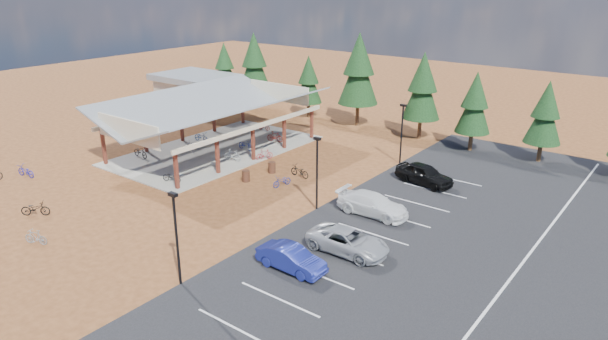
# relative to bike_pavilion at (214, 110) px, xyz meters

# --- Properties ---
(ground) EXTENTS (140.00, 140.00, 0.00)m
(ground) POSITION_rel_bike_pavilion_xyz_m (10.00, -7.00, -3.82)
(ground) COLOR #5D3218
(ground) RESTS_ON ground
(asphalt_lot) EXTENTS (27.00, 44.00, 0.04)m
(asphalt_lot) POSITION_rel_bike_pavilion_xyz_m (28.50, -4.00, -3.80)
(asphalt_lot) COLOR black
(asphalt_lot) RESTS_ON ground
(concrete_pad) EXTENTS (10.60, 18.60, 0.10)m
(concrete_pad) POSITION_rel_bike_pavilion_xyz_m (0.00, 0.00, -3.77)
(concrete_pad) COLOR gray
(concrete_pad) RESTS_ON ground
(bike_pavilion) EXTENTS (11.65, 19.40, 4.97)m
(bike_pavilion) POSITION_rel_bike_pavilion_xyz_m (0.00, 0.00, 0.00)
(bike_pavilion) COLOR #5A2419
(bike_pavilion) RESTS_ON concrete_pad
(outbuilding) EXTENTS (11.00, 7.00, 3.90)m
(outbuilding) POSITION_rel_bike_pavilion_xyz_m (-14.00, 11.00, -1.80)
(outbuilding) COLOR #ADA593
(outbuilding) RESTS_ON ground
(lamp_post_0) EXTENTS (0.50, 0.25, 5.14)m
(lamp_post_0) POSITION_rel_bike_pavilion_xyz_m (15.00, -17.00, -0.85)
(lamp_post_0) COLOR black
(lamp_post_0) RESTS_ON ground
(lamp_post_1) EXTENTS (0.50, 0.25, 5.14)m
(lamp_post_1) POSITION_rel_bike_pavilion_xyz_m (15.00, -5.00, -0.85)
(lamp_post_1) COLOR black
(lamp_post_1) RESTS_ON ground
(lamp_post_2) EXTENTS (0.50, 0.25, 5.14)m
(lamp_post_2) POSITION_rel_bike_pavilion_xyz_m (15.00, 7.00, -0.85)
(lamp_post_2) COLOR black
(lamp_post_2) RESTS_ON ground
(trash_bin_0) EXTENTS (0.60, 0.60, 0.90)m
(trash_bin_0) POSITION_rel_bike_pavilion_xyz_m (7.52, -4.07, -3.37)
(trash_bin_0) COLOR #442518
(trash_bin_0) RESTS_ON ground
(trash_bin_1) EXTENTS (0.60, 0.60, 0.90)m
(trash_bin_1) POSITION_rel_bike_pavilion_xyz_m (7.84, -1.34, -3.37)
(trash_bin_1) COLOR #442518
(trash_bin_1) RESTS_ON ground
(pine_0) EXTENTS (3.10, 3.10, 7.23)m
(pine_0) POSITION_rel_bike_pavilion_xyz_m (-14.26, 15.47, 0.59)
(pine_0) COLOR #382314
(pine_0) RESTS_ON ground
(pine_1) EXTENTS (3.82, 3.82, 8.89)m
(pine_1) POSITION_rel_bike_pavilion_xyz_m (-8.45, 14.64, 1.60)
(pine_1) COLOR #382314
(pine_1) RESTS_ON ground
(pine_2) EXTENTS (2.96, 2.96, 6.90)m
(pine_2) POSITION_rel_bike_pavilion_xyz_m (-0.70, 14.94, 0.38)
(pine_2) COLOR #382314
(pine_2) RESTS_ON ground
(pine_3) EXTENTS (4.17, 4.17, 9.70)m
(pine_3) POSITION_rel_bike_pavilion_xyz_m (5.47, 15.34, 2.11)
(pine_3) COLOR #382314
(pine_3) RESTS_ON ground
(pine_4) EXTENTS (3.61, 3.61, 8.40)m
(pine_4) POSITION_rel_bike_pavilion_xyz_m (12.94, 14.83, 1.31)
(pine_4) COLOR #382314
(pine_4) RESTS_ON ground
(pine_5) EXTENTS (3.10, 3.10, 7.23)m
(pine_5) POSITION_rel_bike_pavilion_xyz_m (18.38, 14.09, 0.59)
(pine_5) COLOR #382314
(pine_5) RESTS_ON ground
(pine_6) EXTENTS (3.02, 3.02, 7.04)m
(pine_6) POSITION_rel_bike_pavilion_xyz_m (24.25, 14.64, 0.47)
(pine_6) COLOR #382314
(pine_6) RESTS_ON ground
(bike_0) EXTENTS (1.93, 0.79, 0.99)m
(bike_0) POSITION_rel_bike_pavilion_xyz_m (-3.65, -5.54, -3.23)
(bike_0) COLOR black
(bike_0) RESTS_ON concrete_pad
(bike_1) EXTENTS (1.78, 1.04, 1.03)m
(bike_1) POSITION_rel_bike_pavilion_xyz_m (-1.42, -1.77, -3.21)
(bike_1) COLOR #9EA0A6
(bike_1) RESTS_ON concrete_pad
(bike_2) EXTENTS (1.76, 0.62, 0.93)m
(bike_2) POSITION_rel_bike_pavilion_xyz_m (-2.99, 0.93, -3.26)
(bike_2) COLOR navy
(bike_2) RESTS_ON concrete_pad
(bike_3) EXTENTS (1.53, 0.57, 0.90)m
(bike_3) POSITION_rel_bike_pavilion_xyz_m (-0.88, 7.55, -3.28)
(bike_3) COLOR maroon
(bike_3) RESTS_ON concrete_pad
(bike_4) EXTENTS (1.70, 0.97, 0.84)m
(bike_4) POSITION_rel_bike_pavilion_xyz_m (3.23, -7.80, -3.30)
(bike_4) COLOR black
(bike_4) RESTS_ON concrete_pad
(bike_5) EXTENTS (1.72, 0.81, 1.00)m
(bike_5) POSITION_rel_bike_pavilion_xyz_m (3.40, -1.33, -3.23)
(bike_5) COLOR #9A9FA4
(bike_5) RESTS_ON concrete_pad
(bike_6) EXTENTS (1.84, 0.76, 0.95)m
(bike_6) POSITION_rel_bike_pavilion_xyz_m (2.19, 1.57, -3.25)
(bike_6) COLOR navy
(bike_6) RESTS_ON concrete_pad
(bike_7) EXTENTS (1.74, 0.82, 1.01)m
(bike_7) POSITION_rel_bike_pavilion_xyz_m (2.67, 5.15, -3.22)
(bike_7) COLOR maroon
(bike_7) RESTS_ON concrete_pad
(bike_10) EXTENTS (1.93, 0.93, 0.97)m
(bike_10) POSITION_rel_bike_pavilion_xyz_m (-7.05, -13.95, -3.34)
(bike_10) COLOR #1E1C9F
(bike_10) RESTS_ON ground
(bike_12) EXTENTS (1.90, 1.73, 1.00)m
(bike_12) POSITION_rel_bike_pavilion_xyz_m (0.70, -17.20, -3.32)
(bike_12) COLOR black
(bike_12) RESTS_ON ground
(bike_13) EXTENTS (1.61, 0.99, 0.94)m
(bike_13) POSITION_rel_bike_pavilion_xyz_m (4.73, -19.28, -3.36)
(bike_13) COLOR gray
(bike_13) RESTS_ON ground
(bike_14) EXTENTS (0.90, 1.75, 0.88)m
(bike_14) POSITION_rel_bike_pavilion_xyz_m (10.42, -3.17, -3.38)
(bike_14) COLOR navy
(bike_14) RESTS_ON ground
(bike_15) EXTENTS (1.07, 1.61, 0.95)m
(bike_15) POSITION_rel_bike_pavilion_xyz_m (5.19, 0.75, -3.35)
(bike_15) COLOR maroon
(bike_15) RESTS_ON ground
(bike_16) EXTENTS (1.93, 0.84, 0.98)m
(bike_16) POSITION_rel_bike_pavilion_xyz_m (10.23, -0.77, -3.33)
(bike_16) COLOR black
(bike_16) RESTS_ON ground
(car_1) EXTENTS (4.04, 1.41, 1.33)m
(car_1) POSITION_rel_bike_pavilion_xyz_m (18.67, -12.38, -3.12)
(car_1) COLOR navy
(car_1) RESTS_ON asphalt_lot
(car_2) EXTENTS (4.96, 2.42, 1.36)m
(car_2) POSITION_rel_bike_pavilion_xyz_m (20.03, -8.84, -3.10)
(car_2) COLOR #A3A5AB
(car_2) RESTS_ON asphalt_lot
(car_3) EXTENTS (5.01, 2.17, 1.43)m
(car_3) POSITION_rel_bike_pavilion_xyz_m (18.49, -3.45, -3.07)
(car_3) COLOR white
(car_3) RESTS_ON asphalt_lot
(car_4) EXTENTS (4.83, 2.61, 1.56)m
(car_4) POSITION_rel_bike_pavilion_xyz_m (18.74, 3.80, -3.00)
(car_4) COLOR black
(car_4) RESTS_ON asphalt_lot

